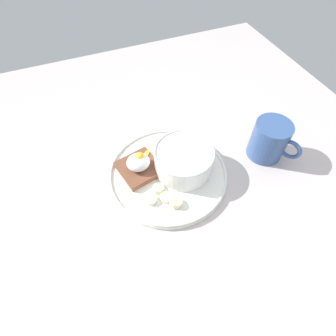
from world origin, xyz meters
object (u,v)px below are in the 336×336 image
Objects in this scene: oatmeal_bowl at (183,160)px; toast_slice at (139,168)px; poached_egg at (139,161)px; banana_slice_right at (158,188)px; banana_slice_front at (151,200)px; banana_slice_left at (176,203)px; banana_slice_back at (166,198)px; coffee_mug at (270,140)px.

toast_slice is at bearing 162.21° from oatmeal_bowl.
poached_egg is 7.73cm from banana_slice_right.
toast_slice is 8.95cm from banana_slice_front.
toast_slice is 7.18cm from banana_slice_right.
banana_slice_front and banana_slice_right have the same top height.
banana_slice_right is (-2.23, 4.94, -0.20)cm from banana_slice_left.
oatmeal_bowl is 9.87cm from banana_slice_back.
banana_slice_back is (3.00, -9.71, -0.29)cm from toast_slice.
banana_slice_right is at bearing -73.09° from poached_egg.
coffee_mug reaches higher than banana_slice_back.
poached_egg reaches higher than banana_slice_back.
toast_slice reaches higher than banana_slice_back.
banana_slice_front is at bearing -92.18° from poached_egg.
banana_slice_left is at bearing -122.97° from oatmeal_bowl.
coffee_mug reaches higher than banana_slice_front.
coffee_mug reaches higher than oatmeal_bowl.
banana_slice_left is 27.76cm from coffee_mug.
coffee_mug is at bearing -11.15° from toast_slice.
banana_slice_right is at bearing 105.05° from banana_slice_back.
oatmeal_bowl reaches higher than toast_slice.
banana_slice_back is (3.23, -0.77, 0.01)cm from banana_slice_front.
coffee_mug is at bearing 7.04° from banana_slice_back.
toast_slice is 2.39cm from poached_egg.
poached_egg is (-9.88, 3.32, 0.19)cm from oatmeal_bowl.
oatmeal_bowl is 3.62× the size of banana_slice_right.
toast_slice is 3.06× the size of banana_slice_front.
coffee_mug is (31.69, 2.74, 3.46)cm from banana_slice_front.
coffee_mug reaches higher than banana_slice_left.
banana_slice_left is 0.98× the size of banana_slice_back.
banana_slice_front is 3.24cm from banana_slice_right.
oatmeal_bowl is 10.43cm from poached_egg.
toast_slice reaches higher than banana_slice_right.
banana_slice_left is at bearing -31.05° from banana_slice_front.
banana_slice_front is at bearing -150.73° from oatmeal_bowl.
banana_slice_back is (2.88, -9.83, -2.67)cm from poached_egg.
banana_slice_left is 2.52cm from banana_slice_back.
banana_slice_front is 5.47cm from banana_slice_left.
banana_slice_front is 0.94× the size of banana_slice_left.
poached_egg is at bearing 44.69° from toast_slice.
toast_slice is 10.17cm from banana_slice_back.
banana_slice_left is at bearing -69.93° from poached_egg.
banana_slice_back is at bearing -13.42° from banana_slice_front.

